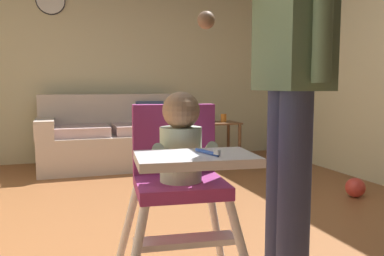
# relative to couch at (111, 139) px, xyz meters

# --- Properties ---
(ground) EXTENTS (6.07, 7.56, 0.10)m
(ground) POSITION_rel_couch_xyz_m (0.15, -2.49, -0.38)
(ground) COLOR #965A32
(wall_far) EXTENTS (5.27, 0.06, 2.60)m
(wall_far) POSITION_rel_couch_xyz_m (0.15, 0.52, 0.97)
(wall_far) COLOR beige
(wall_far) RESTS_ON ground
(couch) EXTENTS (1.64, 0.86, 0.86)m
(couch) POSITION_rel_couch_xyz_m (0.00, 0.00, 0.00)
(couch) COLOR beige
(couch) RESTS_ON ground
(high_chair) EXTENTS (0.67, 0.77, 0.94)m
(high_chair) POSITION_rel_couch_xyz_m (-0.11, -3.25, 0.31)
(high_chair) COLOR white
(high_chair) RESTS_ON ground
(adult_standing) EXTENTS (0.51, 0.52, 1.74)m
(adult_standing) POSITION_rel_couch_xyz_m (0.37, -3.29, 0.66)
(adult_standing) COLOR navy
(adult_standing) RESTS_ON ground
(toy_ball) EXTENTS (0.17, 0.17, 0.17)m
(toy_ball) POSITION_rel_couch_xyz_m (1.85, -2.02, -0.25)
(toy_ball) COLOR #D13D33
(toy_ball) RESTS_ON ground
(side_table) EXTENTS (0.40, 0.40, 0.52)m
(side_table) POSITION_rel_couch_xyz_m (1.31, -0.27, 0.05)
(side_table) COLOR brown
(side_table) RESTS_ON ground
(sippy_cup) EXTENTS (0.07, 0.07, 0.10)m
(sippy_cup) POSITION_rel_couch_xyz_m (1.34, -0.27, 0.24)
(sippy_cup) COLOR orange
(sippy_cup) RESTS_ON side_table
(wall_clock) EXTENTS (0.35, 0.04, 0.35)m
(wall_clock) POSITION_rel_couch_xyz_m (-0.63, 0.48, 1.66)
(wall_clock) COLOR white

